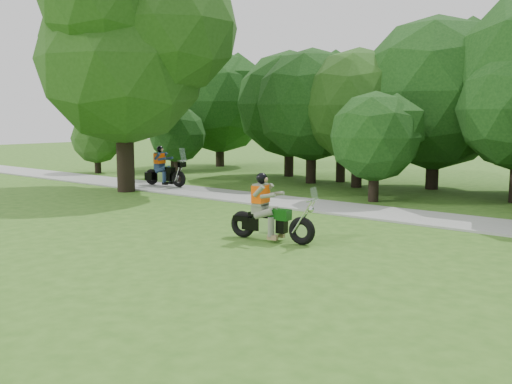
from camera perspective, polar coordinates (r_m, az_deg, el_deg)
The scene contains 5 objects.
ground at distance 10.81m, azimuth -5.14°, elevation -8.06°, with size 100.00×100.00×0.00m, color #34631C.
walkway at distance 17.32m, azimuth 13.56°, elevation -2.19°, with size 60.00×2.20×0.06m, color gray.
big_tree_west at distance 23.01m, azimuth -12.62°, elevation 14.52°, with size 8.64×6.56×9.96m.
chopper_motorcycle at distance 13.37m, azimuth 1.16°, elevation -2.40°, with size 2.24×0.71×1.60m.
touring_motorcycle at distance 23.75m, azimuth -9.34°, elevation 2.05°, with size 2.16×0.76×1.64m.
Camera 1 is at (7.25, -7.47, 2.91)m, focal length 40.00 mm.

